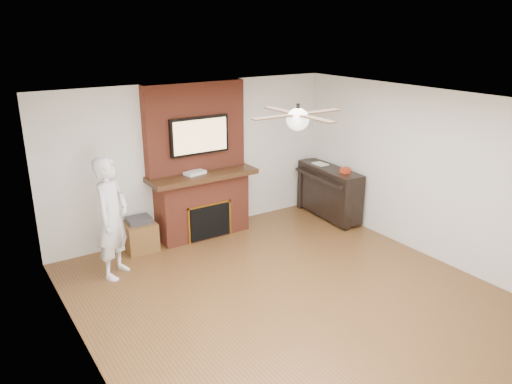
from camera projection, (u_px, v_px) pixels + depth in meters
room_shell at (295, 208)px, 6.00m from camera, size 5.36×5.86×2.86m
fireplace at (200, 176)px, 8.11m from camera, size 1.78×0.64×2.50m
tv at (200, 136)px, 7.85m from camera, size 1.00×0.08×0.60m
ceiling_fan at (298, 119)px, 5.66m from camera, size 1.21×1.21×0.31m
person at (112, 218)px, 6.76m from camera, size 0.74×0.74×1.71m
side_table at (140, 235)px, 7.73m from camera, size 0.48×0.48×0.54m
piano at (329, 191)px, 8.97m from camera, size 0.62×1.45×1.02m
cable_box at (195, 173)px, 7.93m from camera, size 0.37×0.26×0.05m
candle_orange at (201, 236)px, 8.17m from camera, size 0.07×0.07×0.11m
candle_green at (204, 235)px, 8.24m from camera, size 0.08×0.08×0.08m
candle_cream at (213, 234)px, 8.25m from camera, size 0.08×0.08×0.11m
candle_blue at (214, 232)px, 8.35m from camera, size 0.06×0.06×0.09m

